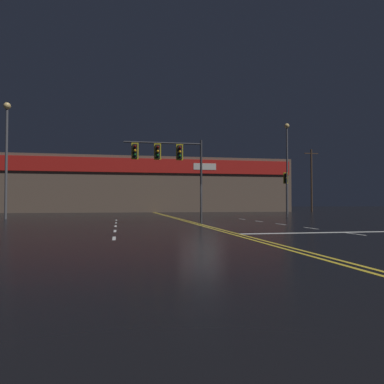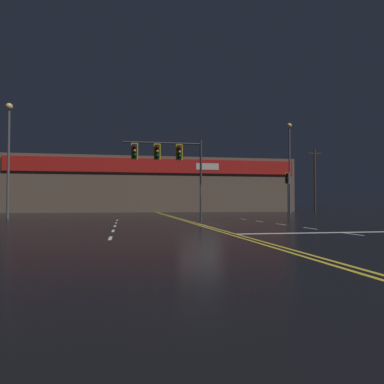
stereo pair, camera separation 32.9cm
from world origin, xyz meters
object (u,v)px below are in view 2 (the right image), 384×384
(streetlight_near_left, at_px, (290,157))
(traffic_signal_median, at_px, (167,157))
(streetlight_far_left, at_px, (9,145))
(traffic_signal_corner_northeast, at_px, (288,184))

(streetlight_near_left, bearing_deg, traffic_signal_median, -133.13)
(traffic_signal_median, distance_m, streetlight_far_left, 15.02)
(traffic_signal_corner_northeast, distance_m, streetlight_near_left, 10.08)
(streetlight_near_left, bearing_deg, streetlight_far_left, -164.29)
(traffic_signal_corner_northeast, relative_size, streetlight_far_left, 0.43)
(traffic_signal_corner_northeast, relative_size, streetlight_near_left, 0.39)
(traffic_signal_median, bearing_deg, traffic_signal_corner_northeast, 35.93)
(traffic_signal_median, xyz_separation_m, streetlight_near_left, (15.93, 17.00, 2.47))
(streetlight_near_left, distance_m, streetlight_far_left, 28.72)
(traffic_signal_median, xyz_separation_m, streetlight_far_left, (-11.71, 9.22, 1.88))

